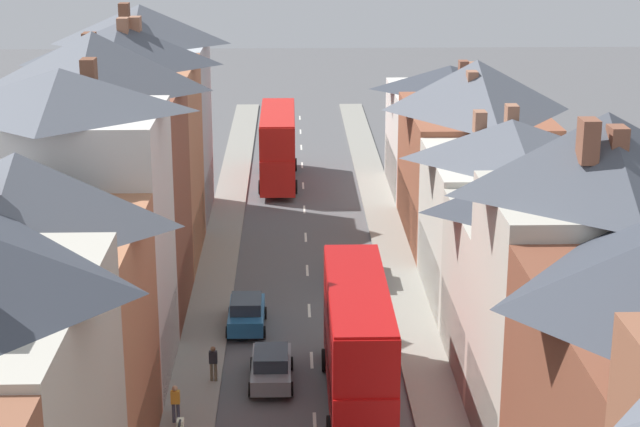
% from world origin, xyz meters
% --- Properties ---
extents(pavement_left, '(2.20, 104.00, 0.14)m').
position_xyz_m(pavement_left, '(-5.10, 38.00, 0.07)').
color(pavement_left, gray).
rests_on(pavement_left, ground).
extents(pavement_right, '(2.20, 104.00, 0.14)m').
position_xyz_m(pavement_right, '(5.10, 38.00, 0.07)').
color(pavement_right, gray).
rests_on(pavement_right, ground).
extents(centre_line_dashes, '(0.14, 97.80, 0.01)m').
position_xyz_m(centre_line_dashes, '(0.00, 36.00, 0.01)').
color(centre_line_dashes, silver).
rests_on(centre_line_dashes, ground).
extents(terrace_row_left, '(8.00, 68.34, 14.22)m').
position_xyz_m(terrace_row_left, '(-10.19, 23.58, 6.50)').
color(terrace_row_left, '#B2704C').
rests_on(terrace_row_left, ground).
extents(terrace_row_right, '(8.00, 75.26, 14.21)m').
position_xyz_m(terrace_row_right, '(10.18, 24.30, 5.60)').
color(terrace_row_right, '#ADB2B7').
rests_on(terrace_row_right, ground).
extents(double_decker_bus_lead, '(2.74, 10.80, 5.30)m').
position_xyz_m(double_decker_bus_lead, '(1.79, 25.61, 2.82)').
color(double_decker_bus_lead, '#B70F0F').
rests_on(double_decker_bus_lead, ground).
extents(double_decker_bus_mid_street, '(2.74, 10.80, 5.30)m').
position_xyz_m(double_decker_bus_mid_street, '(-1.81, 60.90, 2.82)').
color(double_decker_bus_mid_street, red).
rests_on(double_decker_bus_mid_street, ground).
extents(car_near_blue, '(1.90, 4.07, 1.58)m').
position_xyz_m(car_near_blue, '(-1.80, 27.68, 0.80)').
color(car_near_blue, gray).
rests_on(car_near_blue, ground).
extents(car_parked_left_a, '(1.90, 4.21, 1.63)m').
position_xyz_m(car_parked_left_a, '(3.10, 40.08, 0.82)').
color(car_parked_left_a, navy).
rests_on(car_parked_left_a, ground).
extents(car_parked_right_a, '(1.90, 3.93, 1.67)m').
position_xyz_m(car_parked_right_a, '(-3.10, 33.73, 0.84)').
color(car_parked_right_a, '#236093').
rests_on(car_parked_right_a, ground).
extents(pedestrian_mid_right, '(0.36, 0.22, 1.61)m').
position_xyz_m(pedestrian_mid_right, '(-5.56, 23.97, 1.03)').
color(pedestrian_mid_right, '#3D4256').
rests_on(pedestrian_mid_right, pavement_left).
extents(pedestrian_far_left, '(0.36, 0.22, 1.61)m').
position_xyz_m(pedestrian_far_left, '(-4.30, 27.72, 1.03)').
color(pedestrian_far_left, brown).
rests_on(pedestrian_far_left, pavement_left).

